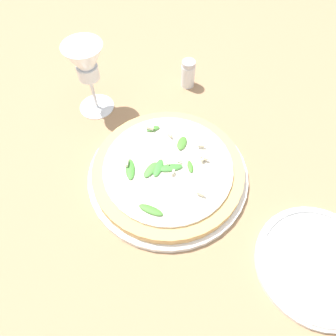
{
  "coord_description": "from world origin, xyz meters",
  "views": [
    {
      "loc": [
        -0.02,
        0.37,
        0.54
      ],
      "look_at": [
        -0.03,
        0.03,
        0.03
      ],
      "focal_mm": 35.0,
      "sensor_mm": 36.0,
      "label": 1
    }
  ],
  "objects_px": {
    "wine_glass": "(87,66)",
    "shaker_pepper": "(188,74)",
    "pizza_arugula_main": "(168,172)",
    "side_plate_white": "(319,264)"
  },
  "relations": [
    {
      "from": "side_plate_white",
      "to": "shaker_pepper",
      "type": "relative_size",
      "value": 3.08
    },
    {
      "from": "pizza_arugula_main",
      "to": "shaker_pepper",
      "type": "relative_size",
      "value": 4.59
    },
    {
      "from": "pizza_arugula_main",
      "to": "side_plate_white",
      "type": "height_order",
      "value": "pizza_arugula_main"
    },
    {
      "from": "wine_glass",
      "to": "shaker_pepper",
      "type": "relative_size",
      "value": 2.41
    },
    {
      "from": "pizza_arugula_main",
      "to": "wine_glass",
      "type": "bearing_deg",
      "value": -51.23
    },
    {
      "from": "pizza_arugula_main",
      "to": "wine_glass",
      "type": "distance_m",
      "value": 0.26
    },
    {
      "from": "wine_glass",
      "to": "side_plate_white",
      "type": "relative_size",
      "value": 0.78
    },
    {
      "from": "pizza_arugula_main",
      "to": "side_plate_white",
      "type": "distance_m",
      "value": 0.3
    },
    {
      "from": "wine_glass",
      "to": "side_plate_white",
      "type": "distance_m",
      "value": 0.55
    },
    {
      "from": "wine_glass",
      "to": "shaker_pepper",
      "type": "height_order",
      "value": "wine_glass"
    }
  ]
}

